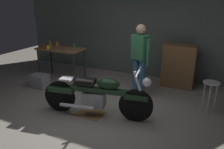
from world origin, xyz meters
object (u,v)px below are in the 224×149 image
object	(u,v)px
person_standing	(140,57)
bottle	(50,45)
storage_bin	(40,81)
shop_stool	(211,89)
mug_green_speckled	(74,46)
mug_orange_travel	(57,44)
mug_brown_stoneware	(44,45)
wooden_dresser	(179,66)
mug_yellow_tall	(48,47)
motorcycle	(97,95)

from	to	relation	value
person_standing	bottle	distance (m)	2.58
storage_bin	shop_stool	bearing A→B (deg)	6.49
shop_stool	mug_green_speckled	bearing A→B (deg)	171.70
mug_orange_travel	mug_brown_stoneware	distance (m)	0.37
person_standing	storage_bin	xyz separation A→B (m)	(-2.47, -0.65, -0.76)
bottle	shop_stool	bearing A→B (deg)	-2.42
storage_bin	wooden_dresser	bearing A→B (deg)	26.59
wooden_dresser	bottle	bearing A→B (deg)	-163.60
mug_green_speckled	mug_yellow_tall	bearing A→B (deg)	-138.57
motorcycle	mug_brown_stoneware	bearing A→B (deg)	140.88
mug_yellow_tall	mug_brown_stoneware	xyz separation A→B (m)	(-0.29, 0.16, -0.00)
shop_stool	bottle	world-z (taller)	bottle
person_standing	shop_stool	bearing A→B (deg)	-161.55
motorcycle	mug_yellow_tall	size ratio (longest dim) A/B	18.93
shop_stool	storage_bin	distance (m)	4.07
mug_brown_stoneware	bottle	xyz separation A→B (m)	(0.26, -0.04, 0.05)
motorcycle	bottle	world-z (taller)	bottle
mug_yellow_tall	person_standing	bearing A→B (deg)	2.94
storage_bin	mug_orange_travel	xyz separation A→B (m)	(-0.15, 0.98, 0.79)
mug_green_speckled	bottle	distance (m)	0.65
wooden_dresser	mug_green_speckled	world-z (taller)	wooden_dresser
wooden_dresser	mug_yellow_tall	size ratio (longest dim) A/B	9.61
motorcycle	wooden_dresser	distance (m)	2.55
bottle	mug_green_speckled	bearing A→B (deg)	32.41
bottle	wooden_dresser	bearing A→B (deg)	16.40
shop_stool	storage_bin	xyz separation A→B (m)	(-4.03, -0.46, -0.33)
person_standing	bottle	bearing A→B (deg)	25.81
person_standing	shop_stool	distance (m)	1.63
motorcycle	mug_green_speckled	xyz separation A→B (m)	(-1.62, 1.65, 0.50)
wooden_dresser	mug_brown_stoneware	distance (m)	3.72
motorcycle	mug_green_speckled	world-z (taller)	mug_green_speckled
bottle	mug_yellow_tall	bearing A→B (deg)	-78.00
mug_green_speckled	mug_yellow_tall	xyz separation A→B (m)	(-0.52, -0.46, -0.01)
person_standing	mug_green_speckled	xyz separation A→B (m)	(-2.03, 0.33, 0.03)
person_standing	mug_brown_stoneware	xyz separation A→B (m)	(-2.84, 0.03, 0.02)
shop_stool	mug_brown_stoneware	distance (m)	4.42
storage_bin	mug_yellow_tall	bearing A→B (deg)	98.56
person_standing	wooden_dresser	bearing A→B (deg)	-102.30
mug_yellow_tall	bottle	world-z (taller)	bottle
shop_stool	wooden_dresser	xyz separation A→B (m)	(-0.81, 1.15, 0.05)
mug_brown_stoneware	bottle	world-z (taller)	bottle
mug_orange_travel	person_standing	bearing A→B (deg)	-7.16
storage_bin	mug_orange_travel	distance (m)	1.26
storage_bin	person_standing	bearing A→B (deg)	14.72
mug_orange_travel	bottle	distance (m)	0.35
mug_brown_stoneware	wooden_dresser	bearing A→B (deg)	14.64
mug_orange_travel	mug_green_speckled	bearing A→B (deg)	0.27
wooden_dresser	mug_yellow_tall	xyz separation A→B (m)	(-3.29, -1.09, 0.40)
mug_orange_travel	mug_brown_stoneware	xyz separation A→B (m)	(-0.22, -0.30, -0.01)
shop_stool	mug_green_speckled	distance (m)	3.65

